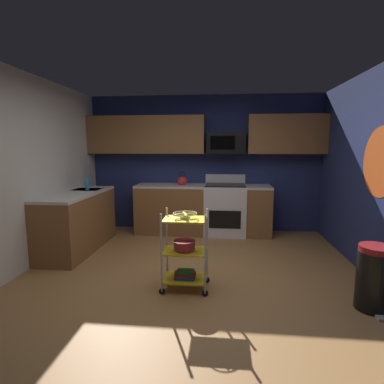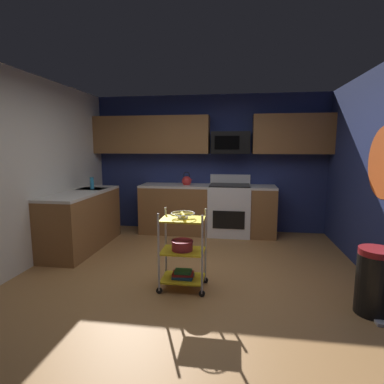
% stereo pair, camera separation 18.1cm
% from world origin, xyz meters
% --- Properties ---
extents(floor, '(4.40, 4.80, 0.04)m').
position_xyz_m(floor, '(0.00, 0.00, -0.02)').
color(floor, '#A87542').
rests_on(floor, ground).
extents(wall_back, '(4.52, 0.06, 2.60)m').
position_xyz_m(wall_back, '(0.00, 2.43, 1.30)').
color(wall_back, navy).
rests_on(wall_back, ground).
extents(wall_left, '(0.06, 4.80, 2.60)m').
position_xyz_m(wall_left, '(-2.23, 0.00, 1.30)').
color(wall_left, silver).
rests_on(wall_left, ground).
extents(wall_flower_decal, '(0.00, 0.84, 0.84)m').
position_xyz_m(wall_flower_decal, '(2.20, 0.25, 1.45)').
color(wall_flower_decal, '#E5591E').
extents(counter_run, '(3.45, 2.27, 0.92)m').
position_xyz_m(counter_run, '(-0.77, 1.64, 0.46)').
color(counter_run, brown).
rests_on(counter_run, ground).
extents(oven_range, '(0.76, 0.65, 1.10)m').
position_xyz_m(oven_range, '(0.41, 2.10, 0.48)').
color(oven_range, white).
rests_on(oven_range, ground).
extents(upper_cabinets, '(4.40, 0.33, 0.70)m').
position_xyz_m(upper_cabinets, '(-0.09, 2.23, 1.85)').
color(upper_cabinets, brown).
extents(microwave, '(0.70, 0.39, 0.40)m').
position_xyz_m(microwave, '(0.41, 2.21, 1.70)').
color(microwave, black).
extents(rolling_cart, '(0.55, 0.37, 0.91)m').
position_xyz_m(rolling_cart, '(-0.04, -0.22, 0.45)').
color(rolling_cart, silver).
rests_on(rolling_cart, ground).
extents(fruit_bowl, '(0.27, 0.27, 0.07)m').
position_xyz_m(fruit_bowl, '(-0.04, -0.22, 0.88)').
color(fruit_bowl, silver).
rests_on(fruit_bowl, rolling_cart).
extents(mixing_bowl_large, '(0.25, 0.25, 0.11)m').
position_xyz_m(mixing_bowl_large, '(-0.05, -0.22, 0.52)').
color(mixing_bowl_large, maroon).
rests_on(mixing_bowl_large, rolling_cart).
extents(book_stack, '(0.26, 0.19, 0.09)m').
position_xyz_m(book_stack, '(-0.04, -0.22, 0.17)').
color(book_stack, '#1E4C8C').
rests_on(book_stack, rolling_cart).
extents(kettle, '(0.21, 0.18, 0.26)m').
position_xyz_m(kettle, '(-0.39, 2.10, 1.00)').
color(kettle, red).
rests_on(kettle, counter_run).
extents(dish_soap_bottle, '(0.06, 0.06, 0.20)m').
position_xyz_m(dish_soap_bottle, '(-1.87, 1.28, 1.02)').
color(dish_soap_bottle, '#2D8CBF').
rests_on(dish_soap_bottle, counter_run).
extents(trash_can, '(0.34, 0.42, 0.66)m').
position_xyz_m(trash_can, '(1.90, -0.48, 0.33)').
color(trash_can, black).
rests_on(trash_can, ground).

